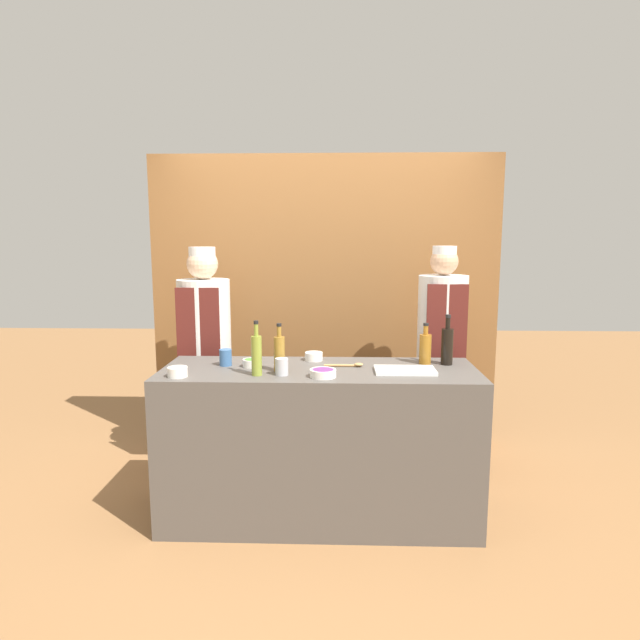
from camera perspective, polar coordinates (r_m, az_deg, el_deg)
ground_plane at (r=3.62m, az=-0.07°, el=-20.09°), size 14.00×14.00×0.00m
cabinet_wall at (r=4.42m, az=0.46°, el=1.66°), size 2.80×0.18×2.40m
counter at (r=3.41m, az=-0.07°, el=-13.03°), size 1.92×0.66×0.96m
sauce_bowl_white at (r=3.18m, az=-14.95°, el=-5.31°), size 0.11×0.11×0.06m
sauce_bowl_brown at (r=3.48m, az=-0.67°, el=-3.85°), size 0.12×0.12×0.05m
sauce_bowl_green at (r=3.34m, az=-7.29°, el=-4.52°), size 0.11×0.11×0.05m
sauce_bowl_purple at (r=3.07m, az=0.32°, el=-5.64°), size 0.15×0.15×0.04m
cutting_board at (r=3.22m, az=9.06°, el=-5.33°), size 0.36×0.20×0.02m
bottle_soy at (r=3.44m, az=13.41°, el=-2.62°), size 0.07×0.07×0.32m
bottle_vinegar at (r=3.19m, az=-4.36°, el=-3.49°), size 0.07×0.07×0.29m
bottle_amber at (r=3.44m, az=11.17°, el=-2.94°), size 0.07×0.07×0.26m
bottle_oil at (r=3.11m, az=-6.78°, el=-3.63°), size 0.06×0.06×0.32m
cup_steel at (r=3.11m, az=-4.11°, el=-4.99°), size 0.08×0.08×0.10m
cup_blue at (r=3.38m, az=-10.04°, el=-3.96°), size 0.08×0.08×0.10m
wooden_spoon at (r=3.31m, az=3.09°, el=-4.81°), size 0.24×0.04×0.02m
chef_left at (r=4.02m, az=-12.14°, el=-3.45°), size 0.38×0.38×1.68m
chef_right at (r=3.97m, az=12.79°, el=-3.50°), size 0.35×0.35×1.69m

